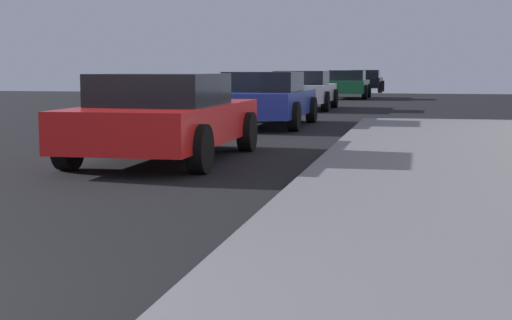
% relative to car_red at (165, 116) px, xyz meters
% --- Properties ---
extents(car_red, '(2.04, 4.39, 1.27)m').
position_rel_car_red_xyz_m(car_red, '(0.00, 0.00, 0.00)').
color(car_red, red).
rests_on(car_red, ground_plane).
extents(car_blue, '(2.01, 4.33, 1.27)m').
position_rel_car_red_xyz_m(car_blue, '(0.13, 6.96, -0.00)').
color(car_blue, '#233899').
rests_on(car_blue, ground_plane).
extents(car_white, '(2.06, 4.06, 1.27)m').
position_rel_car_red_xyz_m(car_white, '(-0.14, 14.70, -0.00)').
color(car_white, white).
rests_on(car_white, ground_plane).
extents(car_green, '(1.94, 4.02, 1.27)m').
position_rel_car_red_xyz_m(car_green, '(0.47, 24.50, -0.00)').
color(car_green, '#196638').
rests_on(car_green, ground_plane).
extents(car_black, '(1.98, 4.11, 1.27)m').
position_rel_car_red_xyz_m(car_black, '(0.65, 34.04, -0.00)').
color(car_black, black).
rests_on(car_black, ground_plane).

